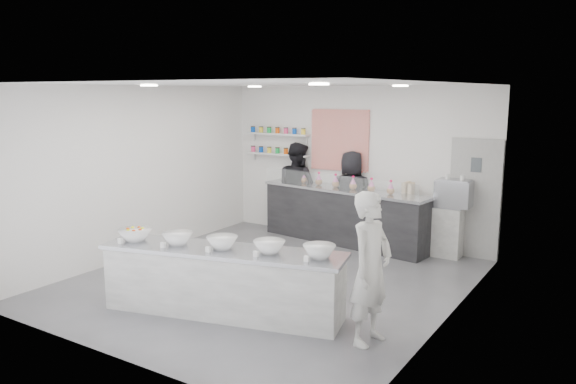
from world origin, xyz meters
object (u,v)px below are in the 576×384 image
object	(u,v)px
espresso_machine	(454,193)
staff_right	(351,196)
woman_prep	(371,268)
staff_left	(297,188)
back_bar	(344,216)
prep_counter	(223,281)
espresso_ledge	(427,229)

from	to	relation	value
espresso_machine	staff_right	xyz separation A→B (m)	(-2.00, 0.06, -0.26)
woman_prep	staff_left	size ratio (longest dim) A/B	0.95
back_bar	staff_right	xyz separation A→B (m)	(0.03, 0.25, 0.35)
back_bar	woman_prep	bearing A→B (deg)	-51.73
back_bar	prep_counter	bearing A→B (deg)	-79.00
espresso_machine	staff_right	world-z (taller)	staff_right
espresso_machine	prep_counter	bearing A→B (deg)	-113.21
prep_counter	espresso_ledge	bearing A→B (deg)	57.82
prep_counter	back_bar	world-z (taller)	back_bar
staff_left	espresso_machine	bearing A→B (deg)	-168.39
woman_prep	staff_left	xyz separation A→B (m)	(-3.42, 3.98, 0.04)
espresso_ledge	staff_left	size ratio (longest dim) A/B	0.66
woman_prep	staff_right	xyz separation A→B (m)	(-2.19, 3.98, -0.01)
staff_right	espresso_ledge	bearing A→B (deg)	155.82
staff_right	staff_left	bearing A→B (deg)	-21.93
back_bar	woman_prep	xyz separation A→B (m)	(2.22, -3.73, 0.36)
back_bar	staff_right	world-z (taller)	staff_right
espresso_machine	woman_prep	distance (m)	3.93
prep_counter	staff_left	bearing A→B (deg)	94.63
prep_counter	espresso_ledge	world-z (taller)	espresso_ledge
back_bar	staff_left	bearing A→B (deg)	175.72
prep_counter	espresso_machine	xyz separation A→B (m)	(1.79, 4.17, 0.70)
espresso_machine	woman_prep	size ratio (longest dim) A/B	0.33
espresso_ledge	woman_prep	distance (m)	3.99
prep_counter	back_bar	bearing A→B (deg)	79.26
woman_prep	staff_right	bearing A→B (deg)	36.16
espresso_machine	staff_right	bearing A→B (deg)	178.25
woman_prep	staff_right	size ratio (longest dim) A/B	1.01
woman_prep	staff_left	world-z (taller)	staff_left
woman_prep	back_bar	bearing A→B (deg)	38.13
prep_counter	back_bar	distance (m)	3.99
espresso_machine	woman_prep	bearing A→B (deg)	-87.22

